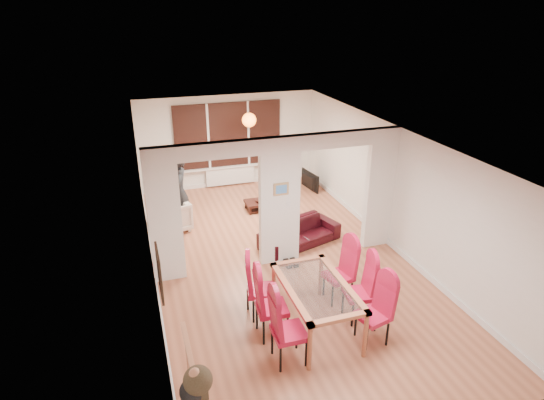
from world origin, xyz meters
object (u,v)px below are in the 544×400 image
dining_chair_rc (339,272)px  bowl (260,201)px  dining_chair_la (289,327)px  dining_chair_lb (272,303)px  dining_table (316,307)px  dining_chair_rb (359,290)px  coffee_table (266,205)px  armchair (170,216)px  dining_chair_lc (261,286)px  bottle (268,193)px  television (307,181)px  dining_chair_ra (373,311)px  person (179,192)px  sofa (300,233)px

dining_chair_rc → bowl: bearing=81.6°
dining_chair_la → dining_chair_lb: 0.62m
dining_table → dining_chair_lb: size_ratio=1.49×
dining_table → dining_chair_lb: dining_chair_lb is taller
dining_chair_rb → coffee_table: size_ratio=1.05×
dining_table → armchair: (-1.82, 4.25, -0.04)m
bowl → dining_chair_lc: bearing=-106.2°
coffee_table → bowl: (-0.16, -0.04, 0.15)m
bottle → bowl: bottle is taller
television → dining_chair_lb: bearing=144.4°
dining_chair_la → coffee_table: size_ratio=1.13×
dining_chair_ra → person: bearing=100.6°
dining_chair_rc → dining_chair_lb: bearing=-170.6°
armchair → person: bearing=85.6°
dining_chair_rb → sofa: dining_chair_rb is taller
dining_table → sofa: 2.84m
dining_chair_rb → dining_chair_rc: size_ratio=0.99×
dining_chair_rc → bottle: bearing=77.7°
dining_chair_lb → coffee_table: dining_chair_lb is taller
dining_chair_ra → bottle: bearing=75.2°
dining_chair_rb → dining_chair_rc: (-0.09, 0.57, 0.01)m
dining_chair_rc → person: 4.33m
dining_chair_rc → sofa: 2.14m
sofa → armchair: 3.01m
person → coffee_table: bearing=107.6°
dining_chair_lc → person: (-0.84, 3.68, 0.35)m
dining_chair_lc → bowl: dining_chair_lc is taller
dining_chair_rc → sofa: dining_chair_rc is taller
dining_chair_lb → bottle: dining_chair_lb is taller
dining_chair_ra → dining_chair_la: bearing=165.8°
dining_chair_rc → television: 5.26m
television → dining_chair_la: bearing=147.2°
dining_chair_rc → coffee_table: 4.14m
dining_chair_la → dining_chair_rb: bearing=23.2°
dining_chair_lb → dining_chair_lc: (-0.02, 0.54, -0.03)m
dining_chair_la → bowl: 5.35m
dining_chair_lc → dining_chair_rb: bearing=-8.6°
dining_chair_lc → dining_chair_rc: (1.40, -0.01, -0.00)m
dining_chair_lc → dining_chair_ra: 1.84m
dining_table → dining_chair_ra: dining_chair_ra is taller
dining_chair_lc → sofa: size_ratio=0.61×
dining_table → television: size_ratio=1.97×
dining_chair_ra → coffee_table: 5.28m
dining_chair_ra → coffee_table: bearing=76.4°
bottle → television: bearing=30.3°
dining_table → dining_chair_la: bearing=-139.9°
dining_chair_rb → bowl: bearing=101.0°
sofa → person: size_ratio=1.00×
dining_chair_rc → television: (1.46, 5.05, -0.30)m
dining_chair_lb → dining_chair_ra: size_ratio=1.08×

